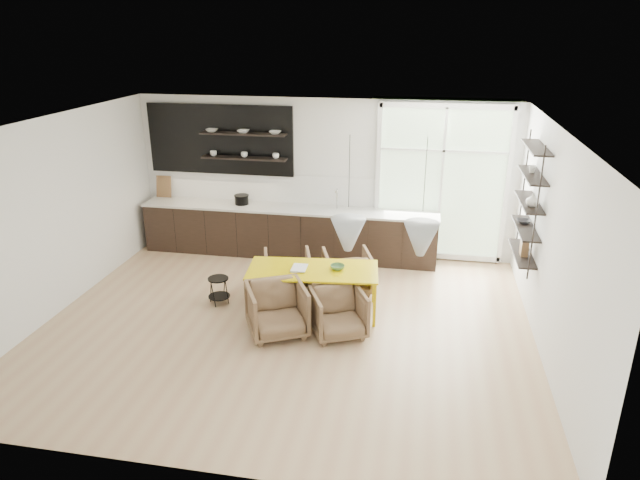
# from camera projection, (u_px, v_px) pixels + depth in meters

# --- Properties ---
(room) EXTENTS (7.02, 6.01, 2.91)m
(room) POSITION_uv_depth(u_px,v_px,m) (338.00, 209.00, 8.72)
(room) COLOR tan
(room) RESTS_ON ground
(kitchen_run) EXTENTS (5.54, 0.69, 2.75)m
(kitchen_run) POSITION_uv_depth(u_px,v_px,m) (284.00, 224.00, 10.71)
(kitchen_run) COLOR black
(kitchen_run) RESTS_ON ground
(right_shelving) EXTENTS (0.26, 1.22, 1.90)m
(right_shelving) POSITION_uv_depth(u_px,v_px,m) (529.00, 206.00, 8.25)
(right_shelving) COLOR black
(right_shelving) RESTS_ON ground
(dining_table) EXTENTS (2.01, 1.07, 0.70)m
(dining_table) POSITION_uv_depth(u_px,v_px,m) (313.00, 272.00, 8.49)
(dining_table) COLOR #CEB201
(dining_table) RESTS_ON ground
(armchair_back_left) EXTENTS (0.92, 0.93, 0.69)m
(armchair_back_left) POSITION_uv_depth(u_px,v_px,m) (287.00, 272.00, 9.25)
(armchair_back_left) COLOR brown
(armchair_back_left) RESTS_ON ground
(armchair_back_right) EXTENTS (0.93, 0.95, 0.69)m
(armchair_back_right) POSITION_uv_depth(u_px,v_px,m) (347.00, 271.00, 9.28)
(armchair_back_right) COLOR brown
(armchair_back_right) RESTS_ON ground
(armchair_front_left) EXTENTS (1.07, 1.08, 0.74)m
(armchair_front_left) POSITION_uv_depth(u_px,v_px,m) (277.00, 310.00, 7.98)
(armchair_front_left) COLOR brown
(armchair_front_left) RESTS_ON ground
(armchair_front_right) EXTENTS (0.95, 0.96, 0.67)m
(armchair_front_right) POSITION_uv_depth(u_px,v_px,m) (338.00, 313.00, 7.96)
(armchair_front_right) COLOR brown
(armchair_front_right) RESTS_ON ground
(wire_stool) EXTENTS (0.34, 0.34, 0.43)m
(wire_stool) POSITION_uv_depth(u_px,v_px,m) (219.00, 287.00, 8.88)
(wire_stool) COLOR black
(wire_stool) RESTS_ON ground
(table_book) EXTENTS (0.24, 0.31, 0.03)m
(table_book) POSITION_uv_depth(u_px,v_px,m) (292.00, 268.00, 8.48)
(table_book) COLOR white
(table_book) RESTS_ON dining_table
(table_bowl) EXTENTS (0.23, 0.23, 0.07)m
(table_bowl) POSITION_uv_depth(u_px,v_px,m) (337.00, 267.00, 8.45)
(table_bowl) COLOR #4B7442
(table_bowl) RESTS_ON dining_table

